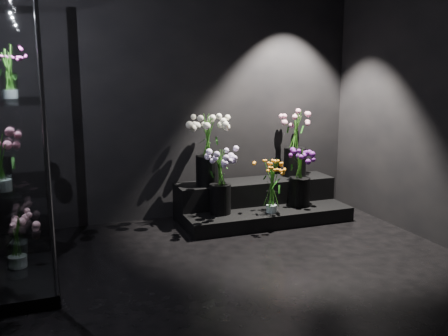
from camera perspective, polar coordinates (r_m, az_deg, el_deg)
floor at (r=3.93m, az=3.66°, el=-13.36°), size 4.00×4.00×0.00m
wall_back at (r=5.46m, az=-4.85°, el=8.80°), size 4.00×0.00×4.00m
display_riser at (r=5.57m, az=4.03°, el=-3.99°), size 1.81×0.81×0.40m
display_case at (r=3.92m, az=-23.53°, el=1.53°), size 0.56×0.94×2.07m
bouquet_orange_bells at (r=5.20m, az=5.49°, el=-1.95°), size 0.27×0.27×0.57m
bouquet_lilac at (r=5.12m, az=-0.44°, el=-0.94°), size 0.40×0.40×0.67m
bouquet_purple at (r=5.50m, az=8.64°, el=-0.61°), size 0.41×0.41×0.63m
bouquet_cream_roses at (r=5.30m, az=-1.87°, el=2.65°), size 0.40×0.40×0.76m
bouquet_pink_roses at (r=5.80m, az=8.17°, el=3.13°), size 0.42×0.42×0.75m
bouquet_case_pink at (r=3.73m, az=-24.23°, el=0.82°), size 0.40×0.40×0.40m
bouquet_case_magenta at (r=4.03m, az=-23.40°, el=10.08°), size 0.22×0.22×0.39m
bouquet_case_base_pink at (r=4.26m, az=-22.69°, el=-7.54°), size 0.34×0.34×0.43m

